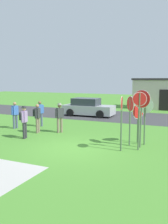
# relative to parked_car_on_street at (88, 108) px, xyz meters

# --- Properties ---
(ground_plane) EXTENTS (80.00, 80.00, 0.00)m
(ground_plane) POSITION_rel_parked_car_on_street_xyz_m (3.42, -9.50, -0.69)
(ground_plane) COLOR #47842D
(street_asphalt) EXTENTS (60.00, 6.40, 0.01)m
(street_asphalt) POSITION_rel_parked_car_on_street_xyz_m (3.42, 0.82, -0.68)
(street_asphalt) COLOR #38383A
(street_asphalt) RESTS_ON ground
(building_background) EXTENTS (6.79, 3.71, 3.23)m
(building_background) POSITION_rel_parked_car_on_street_xyz_m (5.61, 8.06, 0.93)
(building_background) COLOR beige
(building_background) RESTS_ON ground
(parked_car_on_street) EXTENTS (4.35, 2.12, 1.51)m
(parked_car_on_street) POSITION_rel_parked_car_on_street_xyz_m (0.00, 0.00, 0.00)
(parked_car_on_street) COLOR #A5A8AD
(parked_car_on_street) RESTS_ON ground
(stop_sign_center_cluster) EXTENTS (0.47, 0.58, 2.35)m
(stop_sign_center_cluster) POSITION_rel_parked_car_on_street_xyz_m (5.57, -7.93, 0.91)
(stop_sign_center_cluster) COLOR #51664C
(stop_sign_center_cluster) RESTS_ON ground
(stop_sign_low_front) EXTENTS (0.42, 0.67, 1.97)m
(stop_sign_low_front) POSITION_rel_parked_car_on_street_xyz_m (5.81, -7.25, 0.65)
(stop_sign_low_front) COLOR #51664C
(stop_sign_low_front) RESTS_ON ground
(stop_sign_nearest) EXTENTS (0.60, 0.18, 2.58)m
(stop_sign_nearest) POSITION_rel_parked_car_on_street_xyz_m (6.12, -8.55, 1.01)
(stop_sign_nearest) COLOR #51664C
(stop_sign_nearest) RESTS_ON ground
(stop_sign_far_back) EXTENTS (0.11, 0.62, 2.41)m
(stop_sign_far_back) POSITION_rel_parked_car_on_street_xyz_m (5.46, -8.99, 0.91)
(stop_sign_far_back) COLOR #51664C
(stop_sign_far_back) RESTS_ON ground
(stop_sign_tallest) EXTENTS (0.77, 0.18, 2.30)m
(stop_sign_tallest) POSITION_rel_parked_car_on_street_xyz_m (6.19, -7.56, 0.89)
(stop_sign_tallest) COLOR #51664C
(stop_sign_tallest) RESTS_ON ground
(stop_sign_leaning_left) EXTENTS (0.84, 0.19, 2.66)m
(stop_sign_leaning_left) POSITION_rel_parked_car_on_street_xyz_m (6.11, -8.05, 1.15)
(stop_sign_leaning_left) COLOR #51664C
(stop_sign_leaning_left) RESTS_ON ground
(person_in_dark_shirt) EXTENTS (0.40, 0.56, 1.69)m
(person_in_dark_shirt) POSITION_rel_parked_car_on_street_xyz_m (-0.00, -7.45, 0.29)
(person_in_dark_shirt) COLOR #7A6B56
(person_in_dark_shirt) RESTS_ON ground
(person_near_signs) EXTENTS (0.42, 0.55, 1.74)m
(person_near_signs) POSITION_rel_parked_car_on_street_xyz_m (0.16, -8.87, 0.32)
(person_near_signs) COLOR #2D2D33
(person_near_signs) RESTS_ON ground
(person_holding_notes) EXTENTS (0.46, 0.50, 1.74)m
(person_holding_notes) POSITION_rel_parked_car_on_street_xyz_m (1.13, -6.84, 0.32)
(person_holding_notes) COLOR #7A6B56
(person_holding_notes) RESTS_ON ground
(person_with_sunhat) EXTENTS (0.37, 0.50, 1.69)m
(person_with_sunhat) POSITION_rel_parked_car_on_street_xyz_m (-0.98, -5.76, 0.26)
(person_with_sunhat) COLOR #4C5670
(person_with_sunhat) RESTS_ON ground
(person_in_teal) EXTENTS (0.27, 0.56, 1.69)m
(person_in_teal) POSITION_rel_parked_car_on_street_xyz_m (-2.04, -6.96, 0.26)
(person_in_teal) COLOR #4C5670
(person_in_teal) RESTS_ON ground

